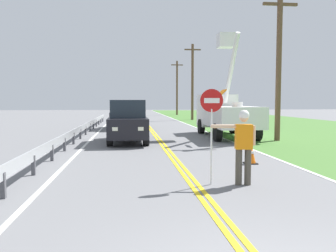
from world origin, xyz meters
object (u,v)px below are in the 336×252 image
stop_sign_paddle (212,115)px  utility_pole_mid (192,81)px  flagger_worker (243,142)px  utility_bucket_truck (225,112)px  utility_pole_far (177,87)px  traffic_cone_lead (251,153)px  oncoming_suv_nearest (128,121)px  utility_pole_near (279,64)px  oncoming_suv_second (122,115)px

stop_sign_paddle → utility_pole_mid: bearing=80.3°
stop_sign_paddle → flagger_worker: bearing=-8.4°
utility_bucket_truck → utility_pole_far: 32.17m
utility_pole_far → traffic_cone_lead: size_ratio=11.61×
stop_sign_paddle → oncoming_suv_nearest: 9.21m
utility_bucket_truck → oncoming_suv_nearest: bearing=-157.1°
utility_pole_near → utility_pole_mid: utility_pole_mid is taller
flagger_worker → oncoming_suv_second: bearing=100.4°
oncoming_suv_nearest → utility_bucket_truck: bearing=22.9°
utility_pole_far → flagger_worker: bearing=-96.0°
flagger_worker → utility_pole_far: utility_pole_far is taller
stop_sign_paddle → oncoming_suv_second: bearing=98.1°
oncoming_suv_nearest → oncoming_suv_second: bearing=92.9°
oncoming_suv_nearest → utility_pole_near: utility_pole_near is taller
utility_pole_near → stop_sign_paddle: bearing=-122.8°
flagger_worker → utility_pole_mid: bearing=81.8°
stop_sign_paddle → oncoming_suv_nearest: (-2.03, 8.96, -0.65)m
flagger_worker → utility_pole_far: bearing=84.0°
oncoming_suv_second → utility_pole_near: (8.12, -8.66, 2.88)m
utility_pole_mid → traffic_cone_lead: (-3.05, -26.57, -4.00)m
utility_pole_near → utility_pole_far: (-0.36, 34.53, 0.30)m
utility_bucket_truck → traffic_cone_lead: 8.93m
stop_sign_paddle → traffic_cone_lead: bearing=53.1°
flagger_worker → utility_pole_near: 10.56m
utility_bucket_truck → utility_pole_near: (2.09, -2.53, 2.52)m
utility_bucket_truck → traffic_cone_lead: size_ratio=9.78×
utility_pole_mid → flagger_worker: bearing=-98.2°
oncoming_suv_nearest → utility_pole_near: (7.69, -0.17, 2.88)m
stop_sign_paddle → utility_pole_near: 10.68m
stop_sign_paddle → utility_pole_mid: utility_pole_mid is taller
oncoming_suv_nearest → traffic_cone_lead: size_ratio=6.59×
flagger_worker → utility_pole_far: size_ratio=0.22×
flagger_worker → traffic_cone_lead: bearing=66.2°
oncoming_suv_nearest → utility_pole_mid: (7.04, 20.21, 3.27)m
utility_pole_near → oncoming_suv_second: bearing=133.2°
oncoming_suv_nearest → utility_pole_near: 8.21m
traffic_cone_lead → flagger_worker: bearing=-113.8°
flagger_worker → stop_sign_paddle: (-0.76, 0.11, 0.66)m
utility_pole_near → utility_pole_far: utility_pole_far is taller
oncoming_suv_second → oncoming_suv_nearest: bearing=-87.1°
oncoming_suv_second → traffic_cone_lead: (4.42, -14.85, -0.72)m
oncoming_suv_second → flagger_worker: bearing=-79.6°
flagger_worker → stop_sign_paddle: 1.02m
stop_sign_paddle → utility_pole_far: (5.29, 43.31, 2.54)m
stop_sign_paddle → utility_pole_far: 43.71m
utility_bucket_truck → oncoming_suv_second: bearing=134.5°
utility_pole_far → stop_sign_paddle: bearing=-97.0°
utility_bucket_truck → traffic_cone_lead: utility_bucket_truck is taller
oncoming_suv_second → utility_bucket_truck: bearing=-45.5°
oncoming_suv_nearest → oncoming_suv_second: 8.50m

